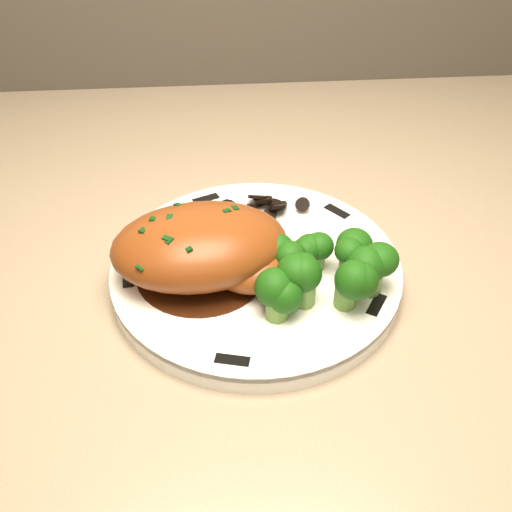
{
  "coord_description": "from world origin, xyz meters",
  "views": [
    {
      "loc": [
        -0.06,
        1.18,
        1.26
      ],
      "look_at": [
        -0.03,
        1.59,
        0.91
      ],
      "focal_mm": 45.0,
      "sensor_mm": 36.0,
      "label": 1
    }
  ],
  "objects": [
    {
      "name": "counter",
      "position": [
        -0.19,
        1.67,
        0.44
      ],
      "size": [
        2.04,
        0.67,
        1.0
      ],
      "color": "brown",
      "rests_on": "ground"
    },
    {
      "name": "plate",
      "position": [
        -0.03,
        1.59,
        0.89
      ],
      "size": [
        0.3,
        0.3,
        0.02
      ],
      "primitive_type": "cylinder",
      "rotation": [
        0.0,
        0.0,
        0.27
      ],
      "color": "white",
      "rests_on": "counter"
    },
    {
      "name": "rim_accent_0",
      "position": [
        0.05,
        1.66,
        0.9
      ],
      "size": [
        0.02,
        0.03,
        0.0
      ],
      "primitive_type": "cube",
      "rotation": [
        0.0,
        0.0,
        2.28
      ],
      "color": "black",
      "rests_on": "plate"
    },
    {
      "name": "rim_accent_1",
      "position": [
        -0.07,
        1.69,
        0.9
      ],
      "size": [
        0.03,
        0.02,
        0.0
      ],
      "primitive_type": "cube",
      "rotation": [
        0.0,
        0.0,
        3.53
      ],
      "color": "black",
      "rests_on": "plate"
    },
    {
      "name": "rim_accent_2",
      "position": [
        -0.13,
        1.59,
        0.9
      ],
      "size": [
        0.01,
        0.03,
        0.0
      ],
      "primitive_type": "cube",
      "rotation": [
        0.0,
        0.0,
        4.79
      ],
      "color": "black",
      "rests_on": "plate"
    },
    {
      "name": "rim_accent_3",
      "position": [
        -0.05,
        1.49,
        0.9
      ],
      "size": [
        0.03,
        0.01,
        0.0
      ],
      "primitive_type": "cube",
      "rotation": [
        0.0,
        0.0,
        6.05
      ],
      "color": "black",
      "rests_on": "plate"
    },
    {
      "name": "rim_accent_4",
      "position": [
        0.06,
        1.54,
        0.9
      ],
      "size": [
        0.02,
        0.03,
        0.0
      ],
      "primitive_type": "cube",
      "rotation": [
        0.0,
        0.0,
        7.3
      ],
      "color": "black",
      "rests_on": "plate"
    },
    {
      "name": "gravy_pool",
      "position": [
        -0.07,
        1.59,
        0.9
      ],
      "size": [
        0.11,
        0.11,
        0.0
      ],
      "primitive_type": "cylinder",
      "color": "#341609",
      "rests_on": "plate"
    },
    {
      "name": "chicken_breast",
      "position": [
        -0.07,
        1.59,
        0.93
      ],
      "size": [
        0.16,
        0.11,
        0.06
      ],
      "rotation": [
        0.0,
        0.0,
        0.1
      ],
      "color": "#944519",
      "rests_on": "plate"
    },
    {
      "name": "mushroom_pile",
      "position": [
        -0.02,
        1.66,
        0.9
      ],
      "size": [
        0.07,
        0.05,
        0.02
      ],
      "color": "black",
      "rests_on": "plate"
    },
    {
      "name": "broccoli_florets",
      "position": [
        0.02,
        1.56,
        0.92
      ],
      "size": [
        0.1,
        0.08,
        0.04
      ],
      "rotation": [
        0.0,
        0.0,
        0.12
      ],
      "color": "#67953F",
      "rests_on": "plate"
    }
  ]
}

